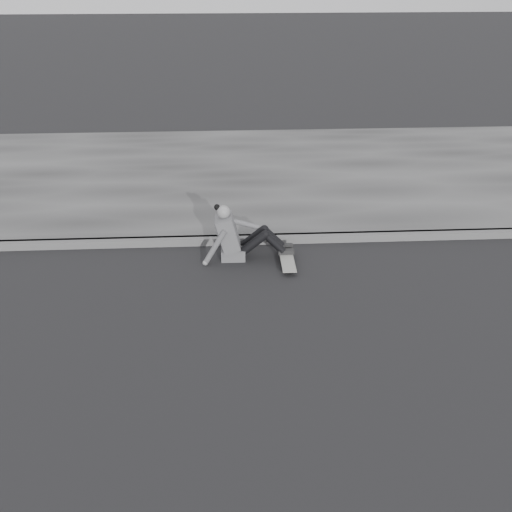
{
  "coord_description": "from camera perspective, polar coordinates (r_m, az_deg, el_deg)",
  "views": [
    {
      "loc": [
        -2.29,
        -5.55,
        4.14
      ],
      "look_at": [
        -1.92,
        1.2,
        0.5
      ],
      "focal_mm": 40.0,
      "sensor_mm": 36.0,
      "label": 1
    }
  ],
  "objects": [
    {
      "name": "ground",
      "position": [
        7.29,
        15.95,
        -7.57
      ],
      "size": [
        80.0,
        80.0,
        0.0
      ],
      "primitive_type": "plane",
      "color": "black",
      "rests_on": "ground"
    },
    {
      "name": "curb",
      "position": [
        9.38,
        11.36,
        1.92
      ],
      "size": [
        24.0,
        0.16,
        0.12
      ],
      "primitive_type": "cube",
      "color": "#545454",
      "rests_on": "ground"
    },
    {
      "name": "sidewalk",
      "position": [
        12.09,
        8.09,
        8.3
      ],
      "size": [
        24.0,
        6.0,
        0.12
      ],
      "primitive_type": "cube",
      "color": "#3E3E3E",
      "rests_on": "ground"
    },
    {
      "name": "skateboard",
      "position": [
        8.49,
        3.13,
        -0.38
      ],
      "size": [
        0.2,
        0.78,
        0.09
      ],
      "color": "#9D9D98",
      "rests_on": "ground"
    },
    {
      "name": "seated_woman",
      "position": [
        8.53,
        -1.9,
        1.99
      ],
      "size": [
        1.38,
        0.46,
        0.88
      ],
      "color": "#535355",
      "rests_on": "ground"
    }
  ]
}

